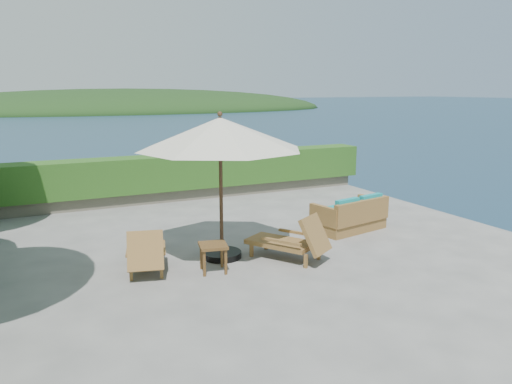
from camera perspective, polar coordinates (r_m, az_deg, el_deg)
name	(u,v)px	position (r m, az deg, el deg)	size (l,w,h in m)	color
ground	(260,253)	(10.20, 0.42, -7.03)	(12.00, 12.00, 0.00)	gray
foundation	(260,324)	(10.80, 0.41, -14.85)	(12.00, 12.00, 3.00)	#5F574B
offshore_island	(127,111)	(151.66, -14.58, 9.00)	(126.00, 57.60, 12.60)	black
planter_wall_far	(179,193)	(15.21, -8.84, -0.17)	(12.00, 0.60, 0.36)	slate
hedge_far	(178,172)	(15.09, -8.92, 2.32)	(12.40, 0.90, 1.00)	#254E16
patio_umbrella	(220,135)	(9.48, -4.11, 6.51)	(3.49, 3.49, 2.87)	black
lounge_left	(146,252)	(9.36, -12.44, -6.72)	(0.97, 1.61, 0.87)	olive
lounge_right	(292,240)	(9.76, 4.10, -5.53)	(1.42, 1.72, 0.93)	olive
side_table	(213,249)	(9.12, -4.92, -6.51)	(0.58, 0.58, 0.53)	brown
wicker_loveseat	(351,217)	(11.92, 10.77, -2.80)	(1.89, 1.22, 0.86)	olive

